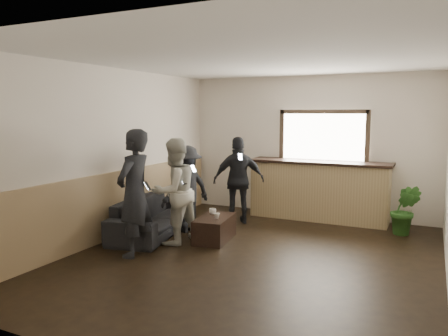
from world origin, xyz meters
The scene contains 12 objects.
ground centered at (0.00, 0.00, 0.00)m, with size 5.00×6.00×0.01m, color black.
room_shell centered at (-0.74, 0.00, 1.47)m, with size 5.01×6.01×2.80m.
bar_counter centered at (0.30, 2.70, 0.64)m, with size 2.70×0.68×2.13m.
sofa centered at (-2.03, 0.49, 0.31)m, with size 2.13×0.83×0.62m, color black.
coffee_table centered at (-0.88, 0.54, 0.19)m, with size 0.48×0.86×0.38m, color black.
cup_a centered at (-1.01, 0.72, 0.43)m, with size 0.12×0.12×0.09m, color silver.
cup_b centered at (-0.80, 0.46, 0.43)m, with size 0.10×0.10×0.09m, color silver.
potted_plant centered at (1.89, 2.20, 0.44)m, with size 0.48×0.39×0.87m, color #2D6623.
person_a centered at (-1.58, -0.64, 0.92)m, with size 0.51×0.70×1.84m.
person_b centered at (-1.38, 0.12, 0.84)m, with size 0.87×0.98×1.68m.
person_c centered at (-1.58, 0.81, 0.75)m, with size 0.89×1.11×1.51m.
person_d centered at (-0.99, 1.75, 0.81)m, with size 1.02×0.83×1.63m.
Camera 1 is at (2.25, -5.64, 2.07)m, focal length 35.00 mm.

